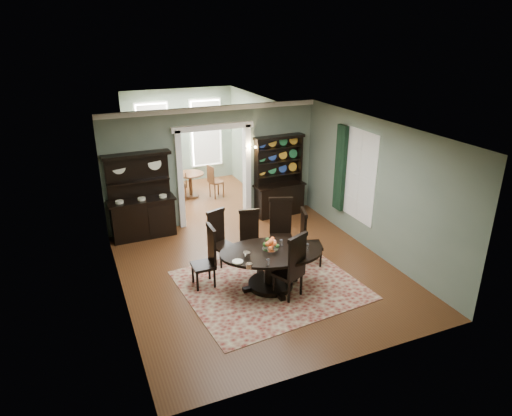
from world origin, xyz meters
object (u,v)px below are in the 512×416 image
Objects in this scene: welsh_dresser at (279,186)px; parlor_table at (190,182)px; dining_table at (271,262)px; sideboard at (142,208)px.

welsh_dresser reaches higher than parlor_table.
welsh_dresser is at bearing 76.19° from dining_table.
dining_table is 5.55m from parlor_table.
sideboard is 0.96× the size of welsh_dresser.
dining_table is 2.79× the size of parlor_table.
dining_table is at bearing -120.25° from welsh_dresser.
dining_table is at bearing -62.05° from sideboard.
dining_table is 3.79m from welsh_dresser.
sideboard reaches higher than dining_table.
sideboard is at bearing 133.37° from dining_table.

